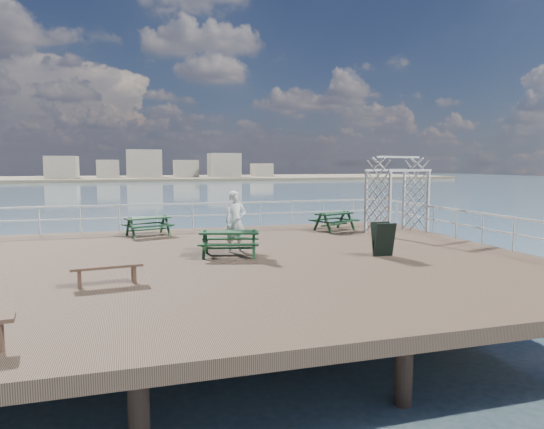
{
  "coord_description": "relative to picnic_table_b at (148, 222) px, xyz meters",
  "views": [
    {
      "loc": [
        -2.55,
        -13.48,
        2.72
      ],
      "look_at": [
        1.83,
        1.32,
        1.1
      ],
      "focal_mm": 32.0,
      "sensor_mm": 36.0,
      "label": 1
    }
  ],
  "objects": [
    {
      "name": "railing",
      "position": [
        1.82,
        -2.8,
        0.36
      ],
      "size": [
        17.77,
        13.76,
        1.1
      ],
      "color": "silver",
      "rests_on": "ground"
    },
    {
      "name": "picnic_table_d",
      "position": [
        2.15,
        -4.94,
        0.03
      ],
      "size": [
        2.02,
        1.79,
        0.84
      ],
      "rotation": [
        0.0,
        0.0,
        -0.26
      ],
      "color": "#153B1C",
      "rests_on": "ground"
    },
    {
      "name": "flat_bench_near",
      "position": [
        -1.19,
        -7.51,
        -0.17
      ],
      "size": [
        1.59,
        0.56,
        0.45
      ],
      "rotation": [
        0.0,
        0.0,
        0.12
      ],
      "color": "brown",
      "rests_on": "ground"
    },
    {
      "name": "trellis_arbor",
      "position": [
        9.49,
        -1.99,
        0.83
      ],
      "size": [
        2.71,
        1.99,
        3.02
      ],
      "rotation": [
        0.0,
        0.0,
        0.32
      ],
      "color": "silver",
      "rests_on": "ground"
    },
    {
      "name": "picnic_table_c",
      "position": [
        7.41,
        -0.66,
        0.01
      ],
      "size": [
        2.06,
        1.88,
        0.81
      ],
      "rotation": [
        0.0,
        0.0,
        0.4
      ],
      "color": "#153B1C",
      "rests_on": "ground"
    },
    {
      "name": "person",
      "position": [
        2.47,
        -4.29,
        0.44
      ],
      "size": [
        0.76,
        0.56,
        1.89
      ],
      "primitive_type": "imported",
      "rotation": [
        0.0,
        0.0,
        0.17
      ],
      "color": "white",
      "rests_on": "ground"
    },
    {
      "name": "ground",
      "position": [
        1.89,
        -5.37,
        -0.66
      ],
      "size": [
        18.0,
        14.0,
        0.3
      ],
      "primitive_type": "cube",
      "color": "brown",
      "rests_on": "ground"
    },
    {
      "name": "picnic_table_b",
      "position": [
        0.0,
        0.0,
        0.0
      ],
      "size": [
        1.95,
        1.74,
        0.8
      ],
      "rotation": [
        0.0,
        0.0,
        0.3
      ],
      "color": "#153B1C",
      "rests_on": "ground"
    },
    {
      "name": "sea_backdrop",
      "position": [
        14.43,
        128.7,
        -1.01
      ],
      "size": [
        300.0,
        300.0,
        9.2
      ],
      "color": "#456474",
      "rests_on": "ground"
    },
    {
      "name": "sandwich_board",
      "position": [
        6.49,
        -6.25,
        -0.01
      ],
      "size": [
        0.63,
        0.47,
        1.02
      ],
      "rotation": [
        0.0,
        0.0,
        -0.02
      ],
      "color": "black",
      "rests_on": "ground"
    }
  ]
}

